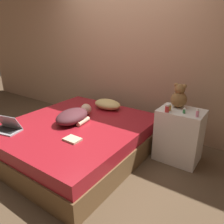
% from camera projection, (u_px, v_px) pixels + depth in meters
% --- Properties ---
extents(ground_plane, '(12.00, 12.00, 0.00)m').
position_uv_depth(ground_plane, '(78.00, 152.00, 3.11)').
color(ground_plane, brown).
extents(wall_back, '(8.00, 0.06, 2.60)m').
position_uv_depth(wall_back, '(126.00, 51.00, 3.61)').
color(wall_back, tan).
rests_on(wall_back, ground_plane).
extents(bed, '(1.75, 1.95, 0.45)m').
position_uv_depth(bed, '(77.00, 138.00, 3.03)').
color(bed, brown).
rests_on(bed, ground_plane).
extents(nightstand, '(0.55, 0.41, 0.70)m').
position_uv_depth(nightstand, '(179.00, 135.00, 2.83)').
color(nightstand, silver).
rests_on(nightstand, ground_plane).
extents(pillow, '(0.45, 0.29, 0.15)m').
position_uv_depth(pillow, '(107.00, 104.00, 3.47)').
color(pillow, tan).
rests_on(pillow, bed).
extents(person_lying, '(0.42, 0.70, 0.18)m').
position_uv_depth(person_lying, '(74.00, 115.00, 2.99)').
color(person_lying, '#4C2328').
rests_on(person_lying, bed).
extents(laptop, '(0.39, 0.29, 0.20)m').
position_uv_depth(laptop, '(7.00, 127.00, 2.73)').
color(laptop, '#9E9EA3').
rests_on(laptop, bed).
extents(teddy_bear, '(0.20, 0.20, 0.31)m').
position_uv_depth(teddy_bear, '(179.00, 97.00, 2.77)').
color(teddy_bear, brown).
rests_on(teddy_bear, nightstand).
extents(bottle_green, '(0.03, 0.03, 0.06)m').
position_uv_depth(bottle_green, '(184.00, 111.00, 2.61)').
color(bottle_green, '#3D8E4C').
rests_on(bottle_green, nightstand).
extents(bottle_pink, '(0.03, 0.03, 0.10)m').
position_uv_depth(bottle_pink, '(197.00, 113.00, 2.49)').
color(bottle_pink, pink).
rests_on(bottle_pink, nightstand).
extents(bottle_amber, '(0.05, 0.05, 0.09)m').
position_uv_depth(bottle_amber, '(169.00, 107.00, 2.69)').
color(bottle_amber, gold).
rests_on(bottle_amber, nightstand).
extents(bottle_red, '(0.05, 0.05, 0.10)m').
position_uv_depth(bottle_red, '(167.00, 108.00, 2.64)').
color(bottle_red, '#B72D2D').
rests_on(bottle_red, nightstand).
extents(book, '(0.19, 0.14, 0.02)m').
position_uv_depth(book, '(72.00, 139.00, 2.50)').
color(book, '#C6B793').
rests_on(book, bed).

